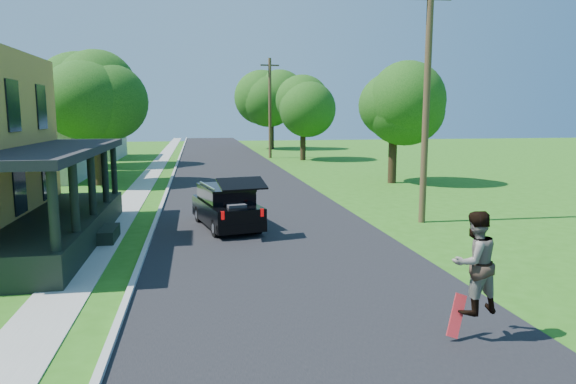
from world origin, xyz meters
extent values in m
plane|color=#296414|center=(0.00, 0.00, 0.00)|extent=(140.00, 140.00, 0.00)
cube|color=black|center=(0.00, 20.00, 0.00)|extent=(8.00, 120.00, 0.02)
cube|color=#A6A6A1|center=(-4.05, 20.00, 0.00)|extent=(0.15, 120.00, 0.12)
cube|color=gray|center=(-5.60, 20.00, 0.00)|extent=(1.30, 120.00, 0.03)
cube|color=black|center=(-6.80, 6.00, 0.45)|extent=(2.40, 10.00, 0.90)
cube|color=black|center=(-6.80, 6.00, 3.00)|extent=(2.60, 10.30, 0.25)
cube|color=beige|center=(-13.50, 24.00, 2.50)|extent=(8.00, 8.00, 5.00)
pyramid|color=black|center=(-13.50, 24.00, 7.20)|extent=(12.78, 12.78, 2.20)
cube|color=beige|center=(-13.50, 40.00, 2.50)|extent=(8.00, 8.00, 5.00)
pyramid|color=black|center=(-13.50, 40.00, 7.20)|extent=(12.78, 12.78, 2.20)
cube|color=black|center=(-1.40, 7.32, 0.60)|extent=(2.50, 4.30, 0.78)
cube|color=black|center=(-1.43, 7.46, 1.22)|extent=(2.05, 2.77, 0.50)
cube|color=black|center=(-1.43, 7.46, 1.50)|extent=(2.10, 2.86, 0.07)
cube|color=black|center=(-0.99, 5.39, 1.88)|extent=(1.70, 1.14, 0.35)
cube|color=#38383D|center=(-1.15, 6.14, 0.87)|extent=(0.74, 0.67, 0.41)
cube|color=silver|center=(-2.09, 7.32, 1.58)|extent=(0.52, 2.18, 0.06)
cube|color=silver|center=(-0.76, 7.60, 1.58)|extent=(0.52, 2.18, 0.06)
cube|color=#990505|center=(-1.65, 5.23, 0.87)|extent=(0.12, 0.08, 0.28)
cube|color=#990505|center=(-0.32, 5.51, 0.87)|extent=(0.12, 0.08, 0.28)
cylinder|color=black|center=(-2.40, 8.47, 0.31)|extent=(0.35, 0.66, 0.62)
cylinder|color=black|center=(-0.95, 8.78, 0.31)|extent=(0.35, 0.66, 0.62)
cylinder|color=black|center=(-1.85, 5.87, 0.31)|extent=(0.35, 0.66, 0.62)
cylinder|color=black|center=(-0.40, 6.17, 0.31)|extent=(0.35, 0.66, 0.62)
imported|color=black|center=(2.50, -3.00, 1.47)|extent=(1.05, 0.89, 1.91)
cube|color=#B50F14|center=(2.22, -2.98, 0.46)|extent=(0.49, 0.30, 0.80)
cylinder|color=black|center=(-8.12, 20.12, 1.61)|extent=(0.63, 0.63, 3.22)
sphere|color=#316D1D|center=(-8.12, 20.12, 4.93)|extent=(6.25, 6.25, 5.13)
sphere|color=#316D1D|center=(-7.69, 19.94, 6.07)|extent=(5.41, 5.41, 4.45)
sphere|color=#316D1D|center=(-8.67, 20.36, 5.50)|extent=(5.55, 5.55, 4.56)
cylinder|color=black|center=(-10.50, 31.64, 1.78)|extent=(0.77, 0.77, 3.56)
sphere|color=#316D1D|center=(-10.50, 31.64, 5.63)|extent=(8.12, 8.12, 6.20)
sphere|color=#316D1D|center=(-10.24, 31.19, 7.00)|extent=(7.04, 7.04, 5.37)
sphere|color=#316D1D|center=(-10.82, 32.23, 6.31)|extent=(7.22, 7.22, 5.51)
cylinder|color=black|center=(9.24, 18.07, 1.43)|extent=(0.54, 0.54, 2.87)
sphere|color=#316D1D|center=(9.24, 18.07, 4.37)|extent=(4.80, 4.80, 4.49)
sphere|color=#316D1D|center=(9.62, 17.82, 5.37)|extent=(4.16, 4.16, 3.89)
sphere|color=#316D1D|center=(8.76, 18.39, 4.87)|extent=(4.27, 4.27, 3.99)
cylinder|color=black|center=(7.11, 34.40, 1.59)|extent=(0.64, 0.64, 3.18)
sphere|color=#316D1D|center=(7.11, 34.40, 4.78)|extent=(6.13, 6.13, 4.79)
sphere|color=#316D1D|center=(7.35, 34.03, 5.85)|extent=(5.31, 5.31, 4.16)
sphere|color=#316D1D|center=(6.81, 34.89, 5.31)|extent=(5.45, 5.45, 4.26)
cylinder|color=black|center=(6.44, 49.66, 1.79)|extent=(0.71, 0.71, 3.58)
sphere|color=#316D1D|center=(6.44, 49.66, 5.63)|extent=(7.12, 7.12, 6.14)
sphere|color=#316D1D|center=(6.92, 49.41, 6.99)|extent=(6.17, 6.17, 5.32)
sphere|color=#316D1D|center=(5.82, 49.99, 6.31)|extent=(6.33, 6.33, 5.46)
cylinder|color=#4C3D23|center=(6.09, 6.95, 4.45)|extent=(0.27, 0.27, 8.90)
cylinder|color=#4C3D23|center=(4.50, 37.19, 4.66)|extent=(0.31, 0.31, 9.31)
cube|color=#4C3D23|center=(4.50, 37.19, 8.65)|extent=(1.78, 0.26, 0.13)
camera|label=1|loc=(-2.43, -11.30, 4.14)|focal=32.00mm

